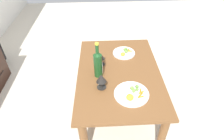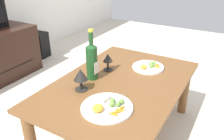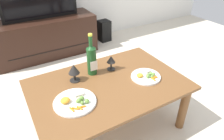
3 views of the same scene
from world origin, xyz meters
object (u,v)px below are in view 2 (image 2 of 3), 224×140
(goblet_right, at_px, (108,59))
(dinner_plate_right, at_px, (148,67))
(goblet_left, at_px, (81,76))
(dinner_plate_left, at_px, (107,107))
(dining_table, at_px, (120,91))
(wine_bottle, at_px, (92,60))
(floor_speaker, at_px, (40,45))

(goblet_right, xyz_separation_m, dinner_plate_right, (0.18, -0.25, -0.08))
(goblet_left, xyz_separation_m, dinner_plate_left, (-0.10, -0.25, -0.09))
(dining_table, distance_m, goblet_left, 0.32)
(goblet_right, height_order, dinner_plate_right, goblet_right)
(wine_bottle, height_order, dinner_plate_right, wine_bottle)
(dining_table, distance_m, dinner_plate_left, 0.33)
(goblet_left, relative_size, dinner_plate_left, 0.50)
(floor_speaker, xyz_separation_m, dinner_plate_right, (-0.54, -1.73, 0.30))
(wine_bottle, bearing_deg, goblet_left, -170.97)
(goblet_right, bearing_deg, dinner_plate_right, -53.92)
(dining_table, distance_m, goblet_right, 0.27)
(goblet_right, bearing_deg, wine_bottle, 170.97)
(wine_bottle, xyz_separation_m, dinner_plate_left, (-0.27, -0.28, -0.13))
(floor_speaker, bearing_deg, dinner_plate_right, -111.68)
(dining_table, relative_size, floor_speaker, 3.57)
(goblet_left, distance_m, goblet_right, 0.33)
(goblet_left, bearing_deg, goblet_right, 0.00)
(goblet_left, height_order, goblet_right, goblet_left)
(goblet_right, bearing_deg, floor_speaker, 63.90)
(dining_table, height_order, floor_speaker, dining_table)
(floor_speaker, relative_size, goblet_left, 2.27)
(wine_bottle, bearing_deg, dining_table, -78.09)
(dining_table, height_order, wine_bottle, wine_bottle)
(dining_table, distance_m, floor_speaker, 1.86)
(wine_bottle, relative_size, dinner_plate_right, 1.46)
(dining_table, xyz_separation_m, dinner_plate_right, (0.31, -0.08, 0.08))
(dinner_plate_right, bearing_deg, goblet_right, 126.08)
(floor_speaker, height_order, dinner_plate_left, dinner_plate_left)
(floor_speaker, distance_m, dinner_plate_right, 1.83)
(wine_bottle, relative_size, dinner_plate_left, 1.19)
(wine_bottle, bearing_deg, dinner_plate_left, -133.80)
(goblet_right, distance_m, dinner_plate_left, 0.51)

